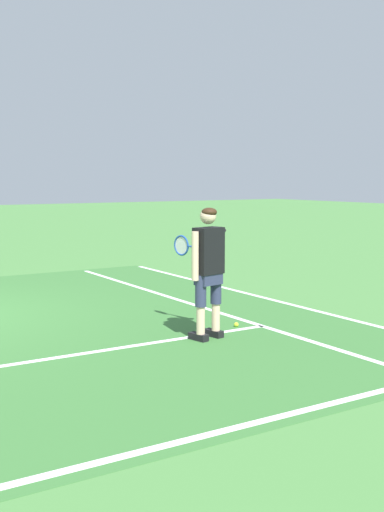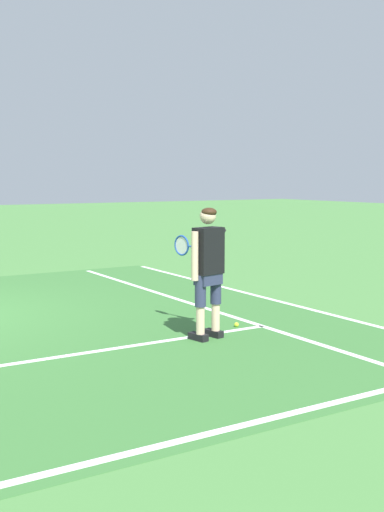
{
  "view_description": "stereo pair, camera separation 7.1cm",
  "coord_description": "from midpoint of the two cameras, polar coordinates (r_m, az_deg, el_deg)",
  "views": [
    {
      "loc": [
        -1.45,
        -10.14,
        2.09
      ],
      "look_at": [
        3.07,
        -2.91,
        1.05
      ],
      "focal_mm": 45.08,
      "sensor_mm": 36.0,
      "label": 1
    },
    {
      "loc": [
        -1.39,
        -10.18,
        2.09
      ],
      "look_at": [
        3.07,
        -2.91,
        1.05
      ],
      "focal_mm": 45.08,
      "sensor_mm": 36.0,
      "label": 2
    }
  ],
  "objects": [
    {
      "name": "tennis_ball_near_feet",
      "position": [
        9.12,
        4.2,
        -6.09
      ],
      "size": [
        0.07,
        0.07,
        0.07
      ],
      "primitive_type": "sphere",
      "color": "#CCE02D",
      "rests_on": "ground"
    },
    {
      "name": "line_singles_right",
      "position": [
        10.63,
        0.53,
        -4.37
      ],
      "size": [
        0.1,
        9.23,
        0.01
      ],
      "primitive_type": "cube",
      "color": "white",
      "rests_on": "ground"
    },
    {
      "name": "line_doubles_right",
      "position": [
        11.4,
        6.4,
        -3.63
      ],
      "size": [
        0.1,
        9.23,
        0.01
      ],
      "primitive_type": "cube",
      "color": "white",
      "rests_on": "ground"
    },
    {
      "name": "line_baseline",
      "position": [
        4.91,
        -12.29,
        -18.34
      ],
      "size": [
        10.98,
        0.1,
        0.01
      ],
      "primitive_type": "cube",
      "color": "white",
      "rests_on": "ground"
    },
    {
      "name": "tennis_player",
      "position": [
        8.28,
        1.6,
        -0.68
      ],
      "size": [
        0.59,
        1.2,
        1.71
      ],
      "color": "black",
      "rests_on": "ground"
    }
  ]
}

